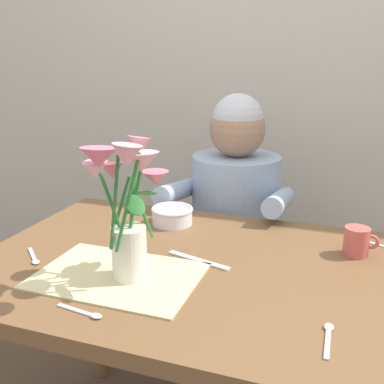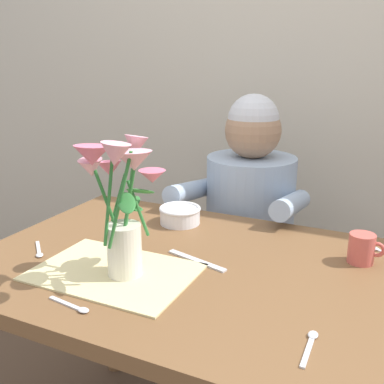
% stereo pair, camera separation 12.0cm
% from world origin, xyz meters
% --- Properties ---
extents(wood_panel_backdrop, '(4.00, 0.10, 2.50)m').
position_xyz_m(wood_panel_backdrop, '(0.00, 1.05, 1.25)').
color(wood_panel_backdrop, beige).
rests_on(wood_panel_backdrop, ground_plane).
extents(dining_table, '(1.20, 0.80, 0.74)m').
position_xyz_m(dining_table, '(0.00, 0.00, 0.64)').
color(dining_table, brown).
rests_on(dining_table, ground_plane).
extents(seated_person, '(0.45, 0.47, 1.14)m').
position_xyz_m(seated_person, '(-0.06, 0.62, 0.56)').
color(seated_person, '#4C4C56').
rests_on(seated_person, ground_plane).
extents(striped_placemat, '(0.40, 0.28, 0.00)m').
position_xyz_m(striped_placemat, '(-0.17, -0.14, 0.74)').
color(striped_placemat, beige).
rests_on(striped_placemat, dining_table).
extents(flower_vase, '(0.20, 0.27, 0.36)m').
position_xyz_m(flower_vase, '(-0.13, -0.14, 0.94)').
color(flower_vase, silver).
rests_on(flower_vase, dining_table).
extents(ceramic_bowl, '(0.14, 0.14, 0.06)m').
position_xyz_m(ceramic_bowl, '(-0.18, 0.25, 0.77)').
color(ceramic_bowl, white).
rests_on(ceramic_bowl, dining_table).
extents(dinner_knife, '(0.19, 0.07, 0.00)m').
position_xyz_m(dinner_knife, '(-0.01, 0.01, 0.74)').
color(dinner_knife, silver).
rests_on(dinner_knife, dining_table).
extents(tea_cup, '(0.09, 0.07, 0.08)m').
position_xyz_m(tea_cup, '(0.39, 0.20, 0.78)').
color(tea_cup, '#CC564C').
rests_on(tea_cup, dining_table).
extents(spoon_0, '(0.12, 0.03, 0.01)m').
position_xyz_m(spoon_0, '(-0.15, -0.31, 0.74)').
color(spoon_0, silver).
rests_on(spoon_0, dining_table).
extents(spoon_1, '(0.02, 0.12, 0.01)m').
position_xyz_m(spoon_1, '(0.34, -0.22, 0.74)').
color(spoon_1, silver).
rests_on(spoon_1, dining_table).
extents(spoon_2, '(0.12, 0.06, 0.01)m').
position_xyz_m(spoon_2, '(0.44, 0.29, 0.74)').
color(spoon_2, silver).
rests_on(spoon_2, dining_table).
extents(spoon_3, '(0.10, 0.09, 0.01)m').
position_xyz_m(spoon_3, '(-0.43, -0.12, 0.74)').
color(spoon_3, silver).
rests_on(spoon_3, dining_table).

